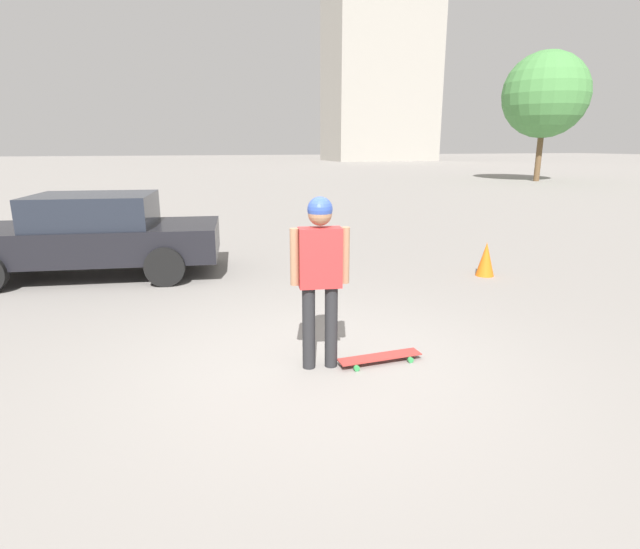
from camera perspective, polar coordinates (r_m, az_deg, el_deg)
ground_plane at (r=5.29m, az=-0.00°, el=-10.46°), size 220.00×220.00×0.00m
person at (r=4.93m, az=-0.00°, el=1.04°), size 0.26×0.59×1.76m
skateboard at (r=5.38m, az=6.84°, el=-9.38°), size 0.27×0.92×0.07m
car_parked_near at (r=9.52m, az=-24.64°, el=4.19°), size 2.42×4.54×1.42m
building_block_distant at (r=77.63m, az=7.14°, el=28.18°), size 9.16×14.88×41.16m
tree_distant at (r=35.07m, az=24.35°, el=18.19°), size 5.12×5.12×7.75m
traffic_cone at (r=9.21m, az=18.42°, el=1.69°), size 0.32×0.32×0.60m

